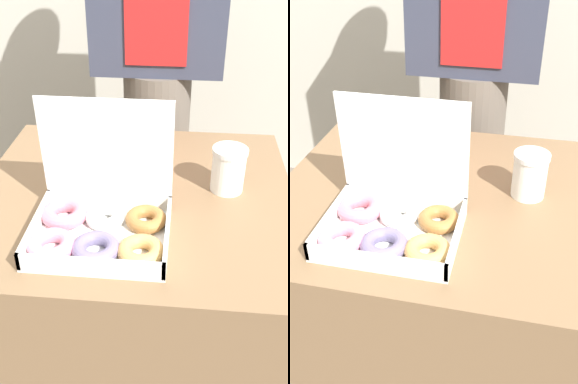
# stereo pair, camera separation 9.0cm
# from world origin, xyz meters

# --- Properties ---
(ground_plane) EXTENTS (14.00, 14.00, 0.00)m
(ground_plane) POSITION_xyz_m (0.00, 0.00, 0.00)
(ground_plane) COLOR #665B51
(table) EXTENTS (0.80, 0.74, 0.77)m
(table) POSITION_xyz_m (0.00, 0.00, 0.38)
(table) COLOR brown
(table) RESTS_ON ground_plane
(donut_box) EXTENTS (0.32, 0.25, 0.28)m
(donut_box) POSITION_xyz_m (-0.05, -0.18, 0.81)
(donut_box) COLOR white
(donut_box) RESTS_ON table
(coffee_cup) EXTENTS (0.09, 0.09, 0.12)m
(coffee_cup) POSITION_xyz_m (0.23, 0.04, 0.83)
(coffee_cup) COLOR white
(coffee_cup) RESTS_ON table
(person_customer) EXTENTS (0.44, 0.24, 1.72)m
(person_customer) POSITION_xyz_m (0.02, 0.59, 0.95)
(person_customer) COLOR #665B51
(person_customer) RESTS_ON ground_plane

